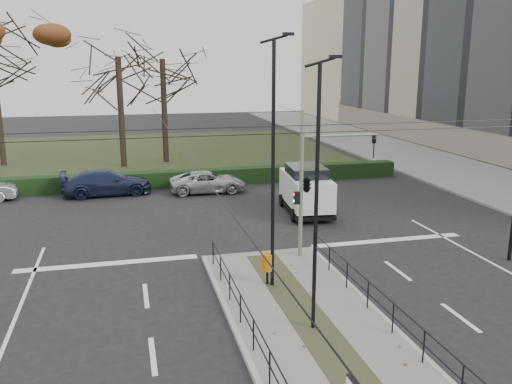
# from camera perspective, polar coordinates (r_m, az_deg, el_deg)

# --- Properties ---
(ground) EXTENTS (140.00, 140.00, 0.00)m
(ground) POSITION_cam_1_polar(r_m,az_deg,el_deg) (18.00, 4.24, -11.89)
(ground) COLOR black
(ground) RESTS_ON ground
(median_island) EXTENTS (4.40, 15.00, 0.14)m
(median_island) POSITION_cam_1_polar(r_m,az_deg,el_deg) (15.87, 7.13, -15.36)
(median_island) COLOR slate
(median_island) RESTS_ON ground
(sidewalk_east) EXTENTS (8.00, 90.00, 0.14)m
(sidewalk_east) POSITION_cam_1_polar(r_m,az_deg,el_deg) (44.67, 17.63, 2.99)
(sidewalk_east) COLOR slate
(sidewalk_east) RESTS_ON ground
(park) EXTENTS (38.00, 26.00, 0.10)m
(park) POSITION_cam_1_polar(r_m,az_deg,el_deg) (48.06, -14.72, 3.86)
(park) COLOR #242E17
(park) RESTS_ON ground
(hedge) EXTENTS (38.00, 1.00, 1.00)m
(hedge) POSITION_cam_1_polar(r_m,az_deg,el_deg) (34.80, -14.95, 1.06)
(hedge) COLOR black
(hedge) RESTS_ON ground
(median_railing) EXTENTS (4.14, 13.24, 0.92)m
(median_railing) POSITION_cam_1_polar(r_m,az_deg,el_deg) (15.37, 7.36, -12.56)
(median_railing) COLOR black
(median_railing) RESTS_ON median_island
(catenary) EXTENTS (20.00, 34.00, 6.00)m
(catenary) POSITION_cam_1_polar(r_m,az_deg,el_deg) (18.32, 2.86, -0.04)
(catenary) COLOR black
(catenary) RESTS_ON ground
(traffic_light) EXTENTS (3.53, 2.02, 5.20)m
(traffic_light) POSITION_cam_1_polar(r_m,az_deg,el_deg) (21.26, 5.56, 1.10)
(traffic_light) COLOR slate
(traffic_light) RESTS_ON median_island
(litter_bin) EXTENTS (0.44, 0.44, 1.14)m
(litter_bin) POSITION_cam_1_polar(r_m,az_deg,el_deg) (18.94, 1.20, -7.40)
(litter_bin) COLOR black
(litter_bin) RESTS_ON median_island
(streetlamp_median_near) EXTENTS (0.65, 0.13, 7.75)m
(streetlamp_median_near) POSITION_cam_1_polar(r_m,az_deg,el_deg) (15.02, 6.44, -0.54)
(streetlamp_median_near) COLOR black
(streetlamp_median_near) RESTS_ON median_island
(streetlamp_median_far) EXTENTS (0.71, 0.14, 8.49)m
(streetlamp_median_far) POSITION_cam_1_polar(r_m,az_deg,el_deg) (17.90, 1.87, 3.03)
(streetlamp_median_far) COLOR black
(streetlamp_median_far) RESTS_ON median_island
(parked_car_third) EXTENTS (5.33, 2.45, 1.51)m
(parked_car_third) POSITION_cam_1_polar(r_m,az_deg,el_deg) (33.42, -15.45, 0.98)
(parked_car_third) COLOR #1B2341
(parked_car_third) RESTS_ON ground
(parked_car_fourth) EXTENTS (4.66, 2.22, 1.28)m
(parked_car_fourth) POSITION_cam_1_polar(r_m,az_deg,el_deg) (33.04, -5.08, 1.08)
(parked_car_fourth) COLOR #A5A8AC
(parked_car_fourth) RESTS_ON ground
(white_van) EXTENTS (2.51, 4.89, 2.50)m
(white_van) POSITION_cam_1_polar(r_m,az_deg,el_deg) (28.35, 5.28, 0.36)
(white_van) COLOR silver
(white_van) RESTS_ON ground
(bare_tree_center) EXTENTS (7.14, 7.14, 10.48)m
(bare_tree_center) POSITION_cam_1_polar(r_m,az_deg,el_deg) (42.70, -9.81, 12.88)
(bare_tree_center) COLOR black
(bare_tree_center) RESTS_ON park
(bare_tree_near) EXTENTS (6.70, 6.70, 10.64)m
(bare_tree_near) POSITION_cam_1_polar(r_m,az_deg,el_deg) (41.37, -14.29, 12.80)
(bare_tree_near) COLOR black
(bare_tree_near) RESTS_ON park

